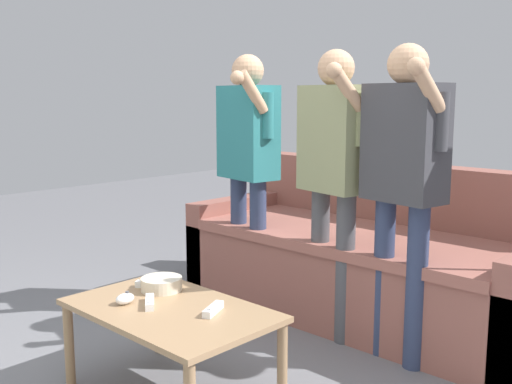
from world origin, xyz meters
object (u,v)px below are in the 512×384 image
object	(u,v)px
couch	(367,262)
player_right	(404,167)
player_left	(248,151)
coffee_table	(170,319)
game_remote_nunchuk	(125,299)
snack_bowl	(162,284)
game_remote_wand_far	(152,285)
game_remote_wand_spare	(150,302)
player_center	(334,160)
game_remote_wand_near	(213,309)

from	to	relation	value
couch	player_right	xyz separation A→B (m)	(0.49, -0.48, 0.66)
player_left	player_right	distance (m)	1.09
coffee_table	player_left	distance (m)	1.34
coffee_table	game_remote_nunchuk	xyz separation A→B (m)	(-0.18, -0.11, 0.08)
snack_bowl	game_remote_wand_far	xyz separation A→B (m)	(-0.06, -0.01, -0.01)
couch	game_remote_wand_far	distance (m)	1.41
player_left	player_right	world-z (taller)	player_left
player_left	game_remote_wand_spare	world-z (taller)	player_left
coffee_table	player_center	bearing A→B (deg)	84.42
coffee_table	player_right	size ratio (longest dim) A/B	0.59
player_right	game_remote_nunchuk	bearing A→B (deg)	-122.27
player_right	game_remote_wand_spare	bearing A→B (deg)	-120.12
game_remote_nunchuk	player_left	xyz separation A→B (m)	(-0.39, 1.16, 0.54)
game_remote_wand_far	coffee_table	bearing A→B (deg)	-21.83
player_center	game_remote_wand_near	world-z (taller)	player_center
player_center	game_remote_wand_far	bearing A→B (deg)	-111.90
snack_bowl	player_center	distance (m)	1.09
player_right	player_center	bearing A→B (deg)	176.62
couch	game_remote_nunchuk	world-z (taller)	couch
player_right	snack_bowl	bearing A→B (deg)	-129.80
player_left	game_remote_wand_far	world-z (taller)	player_left
snack_bowl	game_remote_wand_far	world-z (taller)	snack_bowl
player_center	couch	bearing A→B (deg)	98.48
game_remote_wand_far	game_remote_wand_spare	world-z (taller)	same
player_center	player_right	distance (m)	0.42
player_right	couch	bearing A→B (deg)	135.57
player_left	snack_bowl	bearing A→B (deg)	-69.40
game_remote_wand_spare	coffee_table	bearing A→B (deg)	28.98
game_remote_nunchuk	player_center	bearing A→B (deg)	76.33
snack_bowl	player_left	bearing A→B (deg)	110.60
game_remote_wand_far	snack_bowl	bearing A→B (deg)	9.62
snack_bowl	player_right	bearing A→B (deg)	50.20
game_remote_nunchuk	game_remote_wand_spare	distance (m)	0.11
snack_bowl	game_remote_wand_near	distance (m)	0.39
coffee_table	game_remote_wand_spare	bearing A→B (deg)	-151.02
snack_bowl	player_center	world-z (taller)	player_center
player_right	game_remote_wand_spare	size ratio (longest dim) A/B	10.71
coffee_table	game_remote_wand_spare	xyz separation A→B (m)	(-0.08, -0.05, 0.07)
coffee_table	game_remote_nunchuk	distance (m)	0.22
player_center	snack_bowl	bearing A→B (deg)	-108.91
player_left	player_center	xyz separation A→B (m)	(0.66, -0.03, -0.00)
couch	game_remote_wand_near	distance (m)	1.41
game_remote_nunchuk	player_right	size ratio (longest dim) A/B	0.06
player_left	player_right	bearing A→B (deg)	-2.90
player_left	player_center	size ratio (longest dim) A/B	1.00
snack_bowl	player_center	size ratio (longest dim) A/B	0.12
couch	game_remote_wand_spare	world-z (taller)	couch
player_center	game_remote_wand_spare	world-z (taller)	player_center
game_remote_wand_far	player_center	bearing A→B (deg)	68.10
coffee_table	couch	bearing A→B (deg)	88.77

